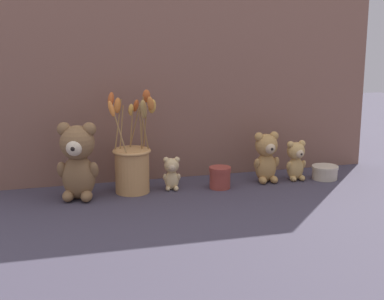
{
  "coord_description": "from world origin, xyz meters",
  "views": [
    {
      "loc": [
        -0.51,
        -1.84,
        0.59
      ],
      "look_at": [
        0.0,
        0.02,
        0.13
      ],
      "focal_mm": 55.0,
      "sensor_mm": 36.0,
      "label": 1
    }
  ],
  "objects_px": {
    "teddy_bear_small": "(296,160)",
    "teddy_bear_large": "(78,159)",
    "flower_vase": "(132,163)",
    "decorative_tin_tall": "(220,177)",
    "decorative_tin_short": "(325,172)",
    "teddy_bear_medium": "(266,156)",
    "teddy_bear_tiny": "(172,173)"
  },
  "relations": [
    {
      "from": "teddy_bear_large",
      "to": "teddy_bear_small",
      "type": "xyz_separation_m",
      "value": [
        0.77,
        0.02,
        -0.06
      ]
    },
    {
      "from": "teddy_bear_small",
      "to": "teddy_bear_medium",
      "type": "bearing_deg",
      "value": 176.74
    },
    {
      "from": "flower_vase",
      "to": "decorative_tin_tall",
      "type": "relative_size",
      "value": 4.57
    },
    {
      "from": "decorative_tin_tall",
      "to": "teddy_bear_small",
      "type": "bearing_deg",
      "value": 4.66
    },
    {
      "from": "teddy_bear_medium",
      "to": "teddy_bear_small",
      "type": "distance_m",
      "value": 0.11
    },
    {
      "from": "teddy_bear_large",
      "to": "flower_vase",
      "type": "xyz_separation_m",
      "value": [
        0.18,
        0.03,
        -0.03
      ]
    },
    {
      "from": "decorative_tin_short",
      "to": "teddy_bear_medium",
      "type": "bearing_deg",
      "value": 174.86
    },
    {
      "from": "teddy_bear_tiny",
      "to": "teddy_bear_small",
      "type": "bearing_deg",
      "value": -0.34
    },
    {
      "from": "teddy_bear_medium",
      "to": "decorative_tin_tall",
      "type": "height_order",
      "value": "teddy_bear_medium"
    },
    {
      "from": "flower_vase",
      "to": "decorative_tin_tall",
      "type": "xyz_separation_m",
      "value": [
        0.29,
        -0.03,
        -0.06
      ]
    },
    {
      "from": "teddy_bear_medium",
      "to": "flower_vase",
      "type": "distance_m",
      "value": 0.48
    },
    {
      "from": "teddy_bear_tiny",
      "to": "decorative_tin_tall",
      "type": "height_order",
      "value": "teddy_bear_tiny"
    },
    {
      "from": "teddy_bear_medium",
      "to": "teddy_bear_small",
      "type": "xyz_separation_m",
      "value": [
        0.11,
        -0.01,
        -0.02
      ]
    },
    {
      "from": "flower_vase",
      "to": "teddy_bear_tiny",
      "type": "bearing_deg",
      "value": -3.29
    },
    {
      "from": "decorative_tin_tall",
      "to": "decorative_tin_short",
      "type": "height_order",
      "value": "decorative_tin_tall"
    },
    {
      "from": "teddy_bear_medium",
      "to": "decorative_tin_short",
      "type": "distance_m",
      "value": 0.23
    },
    {
      "from": "teddy_bear_small",
      "to": "decorative_tin_short",
      "type": "distance_m",
      "value": 0.12
    },
    {
      "from": "teddy_bear_medium",
      "to": "flower_vase",
      "type": "xyz_separation_m",
      "value": [
        -0.48,
        0.0,
        0.01
      ]
    },
    {
      "from": "teddy_bear_medium",
      "to": "teddy_bear_tiny",
      "type": "height_order",
      "value": "teddy_bear_medium"
    },
    {
      "from": "teddy_bear_large",
      "to": "decorative_tin_short",
      "type": "height_order",
      "value": "teddy_bear_large"
    },
    {
      "from": "decorative_tin_tall",
      "to": "flower_vase",
      "type": "bearing_deg",
      "value": 173.4
    },
    {
      "from": "teddy_bear_medium",
      "to": "decorative_tin_short",
      "type": "height_order",
      "value": "teddy_bear_medium"
    },
    {
      "from": "teddy_bear_medium",
      "to": "teddy_bear_tiny",
      "type": "bearing_deg",
      "value": -179.39
    },
    {
      "from": "teddy_bear_small",
      "to": "flower_vase",
      "type": "relative_size",
      "value": 0.42
    },
    {
      "from": "teddy_bear_small",
      "to": "teddy_bear_tiny",
      "type": "height_order",
      "value": "teddy_bear_small"
    },
    {
      "from": "teddy_bear_large",
      "to": "teddy_bear_medium",
      "type": "relative_size",
      "value": 1.39
    },
    {
      "from": "teddy_bear_small",
      "to": "teddy_bear_large",
      "type": "bearing_deg",
      "value": -178.7
    },
    {
      "from": "teddy_bear_large",
      "to": "teddy_bear_medium",
      "type": "distance_m",
      "value": 0.66
    },
    {
      "from": "teddy_bear_small",
      "to": "decorative_tin_short",
      "type": "bearing_deg",
      "value": -7.07
    },
    {
      "from": "teddy_bear_large",
      "to": "flower_vase",
      "type": "relative_size",
      "value": 0.73
    },
    {
      "from": "teddy_bear_tiny",
      "to": "decorative_tin_tall",
      "type": "xyz_separation_m",
      "value": [
        0.16,
        -0.03,
        -0.02
      ]
    },
    {
      "from": "teddy_bear_medium",
      "to": "teddy_bear_tiny",
      "type": "relative_size",
      "value": 1.58
    }
  ]
}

